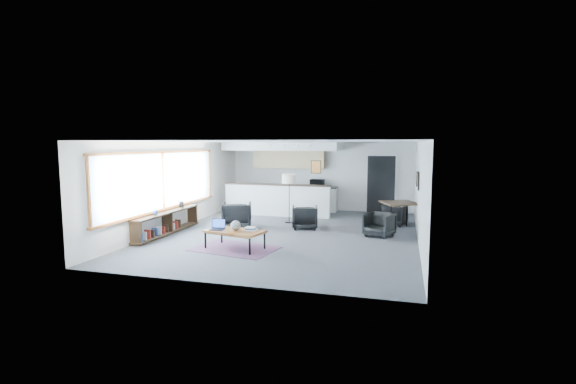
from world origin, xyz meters
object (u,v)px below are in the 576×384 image
(dining_chair_far, at_px, (394,215))
(book_stack, at_px, (251,229))
(ceramic_pot, at_px, (236,226))
(armchair_right, at_px, (305,216))
(laptop, at_px, (218,226))
(microwave, at_px, (317,182))
(dining_chair_near, at_px, (379,225))
(dining_table, at_px, (400,205))
(coffee_table, at_px, (235,232))
(floor_lamp, at_px, (289,181))
(armchair_left, at_px, (237,214))

(dining_chair_far, bearing_deg, book_stack, 65.99)
(ceramic_pot, relative_size, armchair_right, 0.32)
(laptop, height_order, dining_chair_far, laptop)
(laptop, xyz_separation_m, microwave, (1.21, 6.19, 0.57))
(book_stack, height_order, dining_chair_far, dining_chair_far)
(armchair_right, xyz_separation_m, dining_chair_near, (2.22, -0.52, -0.08))
(dining_table, bearing_deg, coffee_table, -137.86)
(armchair_right, bearing_deg, microwave, -98.11)
(dining_chair_near, xyz_separation_m, microwave, (-2.54, 3.86, 0.79))
(dining_chair_far, bearing_deg, armchair_right, 41.07)
(floor_lamp, relative_size, dining_chair_near, 2.58)
(dining_chair_far, bearing_deg, microwave, -20.65)
(dining_table, bearing_deg, ceramic_pot, -137.28)
(ceramic_pot, bearing_deg, armchair_left, 111.88)
(floor_lamp, height_order, dining_chair_near, floor_lamp)
(dining_table, xyz_separation_m, microwave, (-3.05, 2.75, 0.35))
(ceramic_pot, relative_size, dining_chair_far, 0.40)
(coffee_table, xyz_separation_m, microwave, (0.76, 6.20, 0.68))
(floor_lamp, relative_size, dining_table, 1.23)
(laptop, bearing_deg, armchair_right, 56.90)
(ceramic_pot, xyz_separation_m, dining_chair_far, (3.61, 4.16, -0.28))
(coffee_table, distance_m, ceramic_pot, 0.17)
(ceramic_pot, height_order, floor_lamp, floor_lamp)
(ceramic_pot, xyz_separation_m, dining_chair_near, (3.26, 2.38, -0.28))
(book_stack, distance_m, floor_lamp, 3.67)
(ceramic_pot, height_order, armchair_right, armchair_right)
(book_stack, height_order, armchair_right, armchair_right)
(laptop, xyz_separation_m, ceramic_pot, (0.49, -0.05, 0.05))
(microwave, bearing_deg, coffee_table, -93.29)
(armchair_left, height_order, dining_chair_far, armchair_left)
(dining_table, relative_size, dining_chair_far, 2.09)
(book_stack, height_order, dining_table, dining_table)
(book_stack, xyz_separation_m, microwave, (0.38, 6.12, 0.60))
(coffee_table, relative_size, laptop, 4.21)
(laptop, bearing_deg, book_stack, -0.38)
(ceramic_pot, xyz_separation_m, floor_lamp, (0.33, 3.68, 0.78))
(coffee_table, bearing_deg, dining_table, 55.30)
(dining_chair_near, bearing_deg, ceramic_pot, -121.89)
(laptop, height_order, microwave, microwave)
(dining_table, distance_m, microwave, 4.12)
(coffee_table, relative_size, dining_chair_near, 2.52)
(armchair_left, distance_m, armchair_right, 2.05)
(armchair_left, relative_size, microwave, 1.73)
(armchair_left, bearing_deg, coffee_table, 92.79)
(laptop, xyz_separation_m, floor_lamp, (0.82, 3.63, 0.84))
(floor_lamp, bearing_deg, dining_chair_far, 8.26)
(armchair_left, bearing_deg, book_stack, 101.28)
(ceramic_pot, height_order, armchair_left, armchair_left)
(laptop, relative_size, floor_lamp, 0.23)
(dining_chair_near, distance_m, microwave, 4.68)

